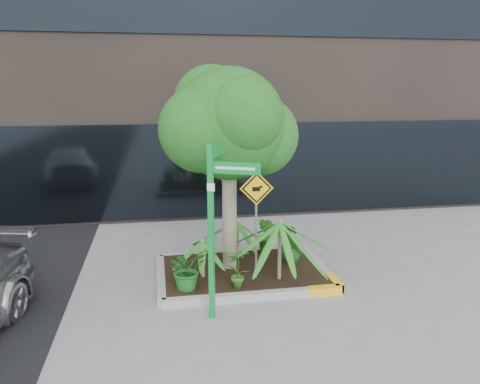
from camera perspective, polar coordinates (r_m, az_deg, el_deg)
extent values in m
plane|color=gray|center=(9.11, -0.58, -11.02)|extent=(80.00, 80.00, 0.00)
cube|color=#9E9E99|center=(10.40, -0.79, -7.51)|extent=(3.20, 0.15, 0.15)
cube|color=#9E9E99|center=(8.40, 1.74, -12.61)|extent=(3.20, 0.15, 0.15)
cube|color=#9E9E99|center=(9.25, -9.62, -10.33)|extent=(0.15, 2.20, 0.15)
cube|color=#9E9E99|center=(9.79, 9.70, -9.02)|extent=(0.15, 2.20, 0.15)
cube|color=yellow|center=(8.74, 10.29, -11.77)|extent=(0.60, 0.17, 0.15)
cube|color=black|center=(9.37, 0.33, -9.54)|extent=(3.05, 2.05, 0.06)
cylinder|color=gray|center=(9.12, -1.29, -2.20)|extent=(0.28, 0.28, 2.64)
cylinder|color=gray|center=(8.94, -0.77, 3.84)|extent=(0.50, 0.14, 0.86)
sphere|color=#1B5C1A|center=(8.84, -1.35, 8.34)|extent=(2.11, 2.11, 2.11)
sphere|color=#1B5C1A|center=(9.24, 2.21, 6.88)|extent=(1.59, 1.59, 1.59)
sphere|color=#1B5C1A|center=(8.61, -4.67, 7.60)|extent=(1.59, 1.59, 1.59)
sphere|color=#1B5C1A|center=(8.34, 0.43, 9.30)|extent=(1.41, 1.41, 1.41)
sphere|color=#1B5C1A|center=(9.22, -3.44, 10.69)|extent=(1.50, 1.50, 1.50)
cylinder|color=gray|center=(8.74, 4.85, -6.92)|extent=(0.07, 0.07, 1.17)
cylinder|color=gray|center=(8.91, -4.57, -7.93)|extent=(0.07, 0.07, 0.77)
cylinder|color=gray|center=(9.99, -0.34, -5.50)|extent=(0.07, 0.07, 0.79)
imported|color=#1B6120|center=(8.42, -6.48, -9.31)|extent=(0.91, 0.91, 0.74)
imported|color=#1C5D20|center=(9.67, 6.32, -6.19)|extent=(0.62, 0.62, 0.80)
imported|color=#2D661F|center=(8.40, -0.23, -9.23)|extent=(0.46, 0.46, 0.75)
imported|color=#22621C|center=(10.14, 3.28, -5.24)|extent=(0.57, 0.57, 0.79)
cube|color=#0D9934|center=(7.33, -3.54, -5.17)|extent=(0.11, 0.11, 2.84)
cube|color=#0D9934|center=(6.97, -0.64, 2.93)|extent=(0.73, 0.35, 0.18)
cube|color=#0D9934|center=(7.41, -2.76, 5.08)|extent=(0.35, 0.73, 0.18)
cube|color=white|center=(6.96, -0.62, 2.90)|extent=(0.55, 0.26, 0.04)
cube|color=white|center=(7.41, -2.87, 5.08)|extent=(0.26, 0.55, 0.04)
cube|color=white|center=(7.09, -3.58, 0.57)|extent=(0.11, 0.05, 0.12)
cylinder|color=slate|center=(8.70, 1.97, -4.59)|extent=(0.04, 0.09, 1.87)
cube|color=yellow|center=(8.48, 2.04, 0.45)|extent=(0.63, 0.03, 0.62)
cube|color=black|center=(8.47, 2.05, 0.43)|extent=(0.56, 0.01, 0.56)
cube|color=yellow|center=(8.46, 2.06, 0.43)|extent=(0.47, 0.01, 0.47)
cube|color=black|center=(8.46, 2.00, 0.36)|extent=(0.15, 0.01, 0.08)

